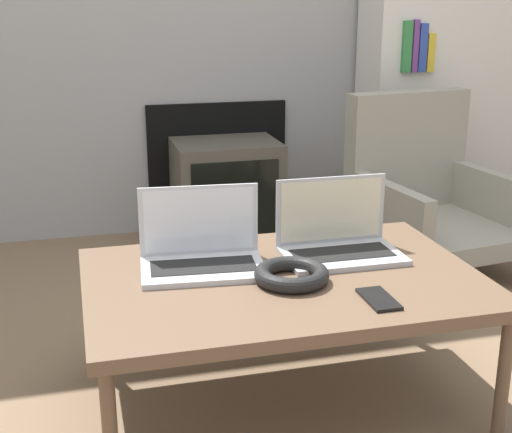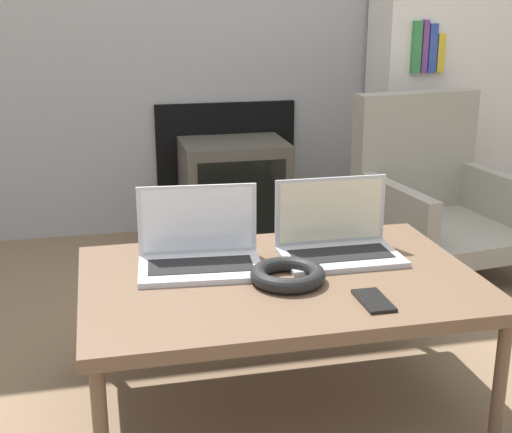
{
  "view_description": "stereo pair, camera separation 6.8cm",
  "coord_description": "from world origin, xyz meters",
  "px_view_note": "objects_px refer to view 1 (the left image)",
  "views": [
    {
      "loc": [
        -0.54,
        -1.63,
        1.14
      ],
      "look_at": [
        0.0,
        0.44,
        0.48
      ],
      "focal_mm": 50.0,
      "sensor_mm": 36.0,
      "label": 1
    },
    {
      "loc": [
        -0.47,
        -1.65,
        1.14
      ],
      "look_at": [
        0.0,
        0.44,
        0.48
      ],
      "focal_mm": 50.0,
      "sensor_mm": 36.0,
      "label": 2
    }
  ],
  "objects_px": {
    "headphones": "(292,274)",
    "armchair": "(425,192)",
    "laptop_right": "(338,238)",
    "tv": "(227,191)",
    "phone": "(379,299)",
    "laptop_left": "(202,250)"
  },
  "relations": [
    {
      "from": "laptop_right",
      "to": "headphones",
      "type": "bearing_deg",
      "value": -138.54
    },
    {
      "from": "headphones",
      "to": "armchair",
      "type": "bearing_deg",
      "value": 47.26
    },
    {
      "from": "headphones",
      "to": "phone",
      "type": "bearing_deg",
      "value": -44.74
    },
    {
      "from": "laptop_left",
      "to": "laptop_right",
      "type": "xyz_separation_m",
      "value": [
        0.42,
        0.0,
        0.0
      ]
    },
    {
      "from": "laptop_right",
      "to": "phone",
      "type": "distance_m",
      "value": 0.36
    },
    {
      "from": "phone",
      "to": "armchair",
      "type": "distance_m",
      "value": 1.4
    },
    {
      "from": "headphones",
      "to": "phone",
      "type": "relative_size",
      "value": 1.44
    },
    {
      "from": "laptop_left",
      "to": "armchair",
      "type": "bearing_deg",
      "value": 40.96
    },
    {
      "from": "armchair",
      "to": "phone",
      "type": "bearing_deg",
      "value": -130.2
    },
    {
      "from": "laptop_right",
      "to": "phone",
      "type": "xyz_separation_m",
      "value": [
        -0.02,
        -0.35,
        -0.04
      ]
    },
    {
      "from": "laptop_right",
      "to": "headphones",
      "type": "xyz_separation_m",
      "value": [
        -0.2,
        -0.17,
        -0.03
      ]
    },
    {
      "from": "headphones",
      "to": "laptop_right",
      "type": "bearing_deg",
      "value": 41.16
    },
    {
      "from": "phone",
      "to": "tv",
      "type": "height_order",
      "value": "tv"
    },
    {
      "from": "laptop_right",
      "to": "tv",
      "type": "xyz_separation_m",
      "value": [
        -0.05,
        1.33,
        -0.2
      ]
    },
    {
      "from": "laptop_right",
      "to": "tv",
      "type": "distance_m",
      "value": 1.35
    },
    {
      "from": "laptop_left",
      "to": "laptop_right",
      "type": "height_order",
      "value": "same"
    },
    {
      "from": "tv",
      "to": "armchair",
      "type": "xyz_separation_m",
      "value": [
        0.78,
        -0.5,
        0.08
      ]
    },
    {
      "from": "laptop_left",
      "to": "headphones",
      "type": "relative_size",
      "value": 1.78
    },
    {
      "from": "tv",
      "to": "headphones",
      "type": "bearing_deg",
      "value": -95.59
    },
    {
      "from": "laptop_left",
      "to": "armchair",
      "type": "relative_size",
      "value": 0.5
    },
    {
      "from": "headphones",
      "to": "armchair",
      "type": "relative_size",
      "value": 0.28
    },
    {
      "from": "laptop_right",
      "to": "armchair",
      "type": "height_order",
      "value": "armchair"
    }
  ]
}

